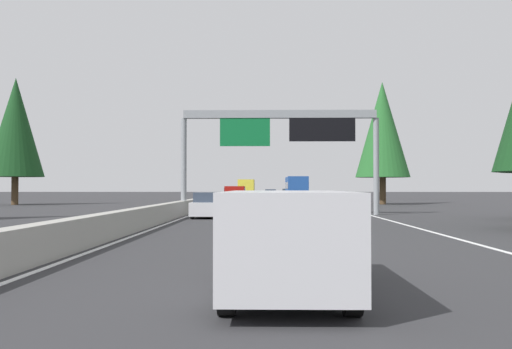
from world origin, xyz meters
TOP-DOWN VIEW (x-y plane):
  - ground_plane at (60.00, 0.00)m, footprint 320.00×320.00m
  - median_barrier at (80.00, 0.30)m, footprint 180.00×0.56m
  - shoulder_stripe_right at (70.00, -11.52)m, footprint 160.00×0.16m
  - shoulder_stripe_median at (70.00, -0.25)m, footprint 160.00×0.16m
  - sign_gantry_overhead at (35.80, -6.03)m, footprint 0.50×12.68m
  - minivan_near_center at (8.58, -5.37)m, footprint 5.00×1.95m
  - sedan_far_center at (32.42, -1.68)m, footprint 4.40×1.80m
  - pickup_mid_center at (52.73, -2.01)m, footprint 5.60×2.00m
  - box_truck_far_left at (89.24, -1.82)m, footprint 8.50×2.40m
  - sedan_far_right at (83.01, -5.54)m, footprint 4.40×1.80m
  - sedan_near_right at (114.15, -8.84)m, footprint 4.40×1.80m
  - bus_distant_a at (74.47, -8.84)m, footprint 11.50×2.55m
  - conifer_right_mid at (58.59, -16.97)m, footprint 5.58×5.58m
  - conifer_left_near at (56.22, 20.24)m, footprint 5.63×5.63m

SIDE VIEW (x-z plane):
  - ground_plane at x=60.00m, z-range 0.00..0.00m
  - shoulder_stripe_right at x=70.00m, z-range 0.00..0.01m
  - shoulder_stripe_median at x=70.00m, z-range 0.00..0.01m
  - median_barrier at x=80.00m, z-range 0.00..0.90m
  - sedan_far_center at x=32.42m, z-range -0.05..1.42m
  - sedan_far_right at x=83.01m, z-range -0.05..1.42m
  - sedan_near_right at x=114.15m, z-range -0.05..1.42m
  - pickup_mid_center at x=52.73m, z-range -0.02..1.84m
  - minivan_near_center at x=8.58m, z-range 0.11..1.80m
  - box_truck_far_left at x=89.24m, z-range 0.14..3.09m
  - bus_distant_a at x=74.47m, z-range 0.17..3.27m
  - sign_gantry_overhead at x=35.80m, z-range 1.98..8.67m
  - conifer_right_mid at x=58.59m, z-range 1.37..14.06m
  - conifer_left_near at x=56.22m, z-range 1.38..14.18m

